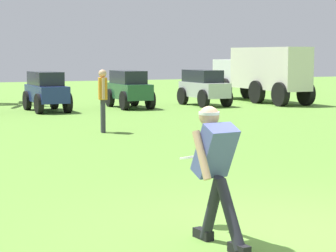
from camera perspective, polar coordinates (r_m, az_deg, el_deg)
name	(u,v)px	position (r m, az deg, el deg)	size (l,w,h in m)	color
ground_plane	(300,232)	(7.37, 11.46, -9.06)	(80.00, 80.00, 0.00)	#5C8C34
frisbee_thrower	(216,167)	(6.65, 4.16, -3.61)	(0.47, 1.13, 1.41)	#23232D
frisbee_in_flight	(191,157)	(7.38, 2.02, -2.73)	(0.32, 0.32, 0.07)	white
teammate_near_sideline	(103,95)	(16.22, -5.70, 2.74)	(0.28, 0.49, 1.56)	#33333D
parked_car_slot_d	(46,90)	(22.59, -10.56, 3.10)	(1.17, 2.41, 1.34)	navy
parked_car_slot_e	(129,88)	(23.67, -3.42, 3.33)	(1.21, 2.43, 1.34)	#235133
parked_car_slot_f	(204,86)	(24.72, 3.12, 3.46)	(1.19, 2.42, 1.34)	#B7BABF
box_truck	(262,72)	(26.78, 8.16, 4.72)	(1.41, 5.91, 2.20)	silver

